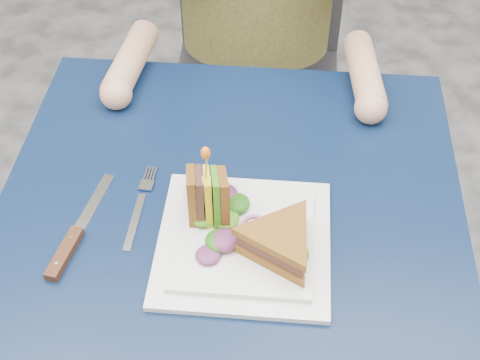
# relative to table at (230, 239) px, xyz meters

# --- Properties ---
(table) EXTENTS (0.75, 0.75, 0.73)m
(table) POSITION_rel_table_xyz_m (0.00, 0.00, 0.00)
(table) COLOR black
(table) RESTS_ON ground
(chair) EXTENTS (0.42, 0.40, 0.93)m
(chair) POSITION_rel_table_xyz_m (0.00, 0.72, -0.11)
(chair) COLOR #47474C
(chair) RESTS_ON ground
(plate) EXTENTS (0.26, 0.26, 0.02)m
(plate) POSITION_rel_table_xyz_m (0.03, -0.07, 0.09)
(plate) COLOR white
(plate) RESTS_ON table
(sandwich_flat) EXTENTS (0.19, 0.19, 0.05)m
(sandwich_flat) POSITION_rel_table_xyz_m (0.08, -0.10, 0.12)
(sandwich_flat) COLOR brown
(sandwich_flat) RESTS_ON plate
(sandwich_upright) EXTENTS (0.09, 0.14, 0.14)m
(sandwich_upright) POSITION_rel_table_xyz_m (-0.03, -0.03, 0.13)
(sandwich_upright) COLOR brown
(sandwich_upright) RESTS_ON plate
(fork) EXTENTS (0.02, 0.18, 0.01)m
(fork) POSITION_rel_table_xyz_m (-0.14, -0.01, 0.08)
(fork) COLOR silver
(fork) RESTS_ON table
(knife) EXTENTS (0.06, 0.22, 0.02)m
(knife) POSITION_rel_table_xyz_m (-0.23, -0.10, 0.09)
(knife) COLOR silver
(knife) RESTS_ON table
(toothpick) EXTENTS (0.01, 0.01, 0.06)m
(toothpick) POSITION_rel_table_xyz_m (-0.03, -0.03, 0.20)
(toothpick) COLOR tan
(toothpick) RESTS_ON sandwich_upright
(toothpick_frill) EXTENTS (0.01, 0.01, 0.02)m
(toothpick_frill) POSITION_rel_table_xyz_m (-0.03, -0.03, 0.23)
(toothpick_frill) COLOR orange
(toothpick_frill) RESTS_ON sandwich_upright
(lettuce_spill) EXTENTS (0.15, 0.13, 0.02)m
(lettuce_spill) POSITION_rel_table_xyz_m (0.03, -0.06, 0.11)
(lettuce_spill) COLOR #337A14
(lettuce_spill) RESTS_ON plate
(onion_ring) EXTENTS (0.04, 0.04, 0.02)m
(onion_ring) POSITION_rel_table_xyz_m (0.04, -0.07, 0.11)
(onion_ring) COLOR #9E4C7A
(onion_ring) RESTS_ON plate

